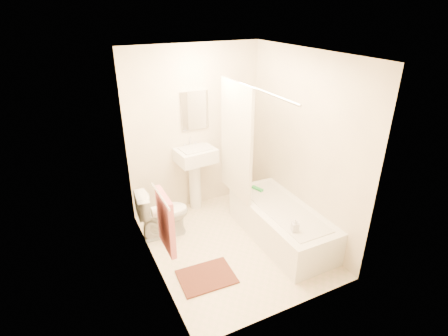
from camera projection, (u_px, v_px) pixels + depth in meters
name	position (u px, v px, depth m)	size (l,w,h in m)	color
floor	(232.00, 244.00, 4.57)	(2.40, 2.40, 0.00)	beige
ceiling	(235.00, 53.00, 3.55)	(2.40, 2.40, 0.00)	white
wall_back	(195.00, 130.00, 5.03)	(2.00, 0.02, 2.40)	beige
wall_left	(149.00, 178.00, 3.66)	(0.02, 2.40, 2.40)	beige
wall_right	(303.00, 147.00, 4.46)	(0.02, 2.40, 2.40)	beige
mirror	(195.00, 110.00, 4.89)	(0.40, 0.03, 0.55)	white
curtain_rod	(254.00, 88.00, 3.92)	(0.03, 0.03, 1.70)	silver
shower_curtain	(236.00, 141.00, 4.58)	(0.04, 0.80, 1.55)	silver
towel_bar	(161.00, 196.00, 3.52)	(0.02, 0.02, 0.60)	silver
towel	(166.00, 222.00, 3.67)	(0.06, 0.45, 0.66)	#CC7266
toilet_paper	(156.00, 211.00, 4.00)	(0.12, 0.12, 0.11)	white
toilet	(163.00, 213.00, 4.63)	(0.38, 0.68, 0.67)	white
sink	(195.00, 176.00, 5.18)	(0.55, 0.44, 1.07)	white
bathtub	(281.00, 223.00, 4.62)	(0.71, 1.62, 0.45)	white
bath_mat	(207.00, 277.00, 4.02)	(0.62, 0.47, 0.02)	#4E291B
soap_bottle	(295.00, 225.00, 4.02)	(0.08, 0.08, 0.17)	silver
scrub_brush	(257.00, 189.00, 4.95)	(0.05, 0.18, 0.04)	green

